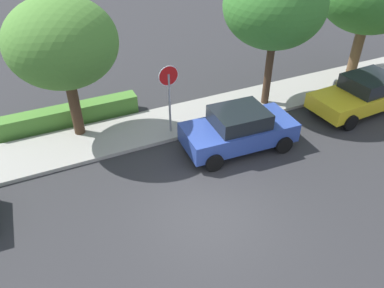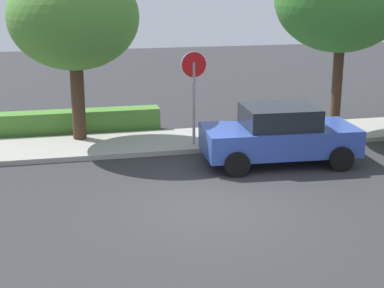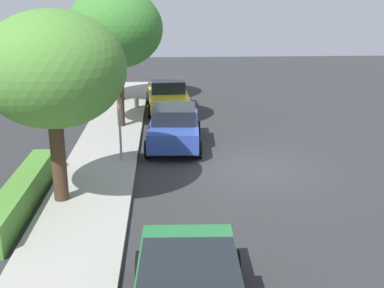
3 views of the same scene
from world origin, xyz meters
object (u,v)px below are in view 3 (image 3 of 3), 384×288
(parked_car_blue, at_px, (174,127))
(parked_car_yellow, at_px, (168,95))
(street_tree_mid_block, at_px, (115,29))
(street_tree_far, at_px, (115,23))
(stop_sign, at_px, (119,109))
(street_tree_near_corner, at_px, (53,70))
(fire_hydrant, at_px, (137,103))

(parked_car_blue, relative_size, parked_car_yellow, 0.90)
(street_tree_mid_block, bearing_deg, street_tree_far, 5.13)
(stop_sign, bearing_deg, parked_car_yellow, -11.83)
(parked_car_blue, xyz_separation_m, street_tree_far, (8.12, 2.79, 3.33))
(stop_sign, relative_size, street_tree_mid_block, 0.48)
(parked_car_blue, xyz_separation_m, street_tree_mid_block, (2.65, 2.29, 3.40))
(street_tree_near_corner, relative_size, street_tree_mid_block, 0.89)
(parked_car_blue, distance_m, street_tree_near_corner, 6.60)
(street_tree_far, xyz_separation_m, fire_hydrant, (-2.00, -1.07, -3.74))
(parked_car_blue, bearing_deg, street_tree_near_corner, 148.11)
(street_tree_far, bearing_deg, stop_sign, -174.59)
(stop_sign, relative_size, parked_car_blue, 0.69)
(parked_car_yellow, relative_size, fire_hydrant, 6.34)
(stop_sign, height_order, street_tree_far, street_tree_far)
(stop_sign, distance_m, street_tree_near_corner, 3.85)
(parked_car_yellow, relative_size, street_tree_near_corner, 0.88)
(stop_sign, height_order, street_tree_mid_block, street_tree_mid_block)
(parked_car_blue, height_order, street_tree_far, street_tree_far)
(street_tree_near_corner, relative_size, fire_hydrant, 7.23)
(street_tree_near_corner, bearing_deg, parked_car_yellow, -14.92)
(street_tree_near_corner, height_order, street_tree_far, street_tree_far)
(street_tree_far, bearing_deg, street_tree_near_corner, 178.46)
(parked_car_yellow, bearing_deg, fire_hydrant, 89.75)
(parked_car_yellow, distance_m, street_tree_mid_block, 5.32)
(fire_hydrant, bearing_deg, street_tree_mid_block, 170.63)
(parked_car_yellow, relative_size, street_tree_far, 0.76)
(street_tree_far, height_order, fire_hydrant, street_tree_far)
(street_tree_mid_block, bearing_deg, fire_hydrant, -9.37)
(parked_car_blue, bearing_deg, stop_sign, 135.55)
(stop_sign, xyz_separation_m, fire_hydrant, (8.00, -0.12, -1.55))
(parked_car_yellow, height_order, street_tree_mid_block, street_tree_mid_block)
(parked_car_yellow, height_order, street_tree_near_corner, street_tree_near_corner)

